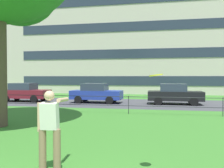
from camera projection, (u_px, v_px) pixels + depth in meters
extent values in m
cube|color=#424247|center=(137.00, 103.00, 19.09)|extent=(80.00, 7.11, 0.01)
cylinder|color=#232328|center=(46.00, 103.00, 14.59)|extent=(0.04, 0.04, 1.00)
cylinder|color=#232328|center=(129.00, 105.00, 13.64)|extent=(0.04, 0.04, 1.00)
cylinder|color=#232328|center=(223.00, 107.00, 12.70)|extent=(0.04, 0.04, 1.00)
cylinder|color=#232328|center=(129.00, 106.00, 13.64)|extent=(29.49, 0.03, 0.03)
cylinder|color=#232328|center=(129.00, 97.00, 13.63)|extent=(29.49, 0.03, 0.03)
cylinder|color=#846B4C|center=(43.00, 150.00, 5.29)|extent=(0.16, 0.16, 0.93)
cylinder|color=#846B4C|center=(57.00, 151.00, 5.25)|extent=(0.16, 0.16, 0.93)
cube|color=silver|center=(50.00, 116.00, 5.25)|extent=(0.38, 0.30, 0.59)
sphere|color=tan|center=(49.00, 96.00, 5.24)|extent=(0.22, 0.22, 0.22)
cylinder|color=tan|center=(63.00, 100.00, 5.53)|extent=(0.15, 0.63, 0.12)
cylinder|color=tan|center=(39.00, 117.00, 5.27)|extent=(0.09, 0.09, 0.62)
cylinder|color=yellow|center=(156.00, 75.00, 4.86)|extent=(0.28, 0.28, 0.06)
cube|color=maroon|center=(25.00, 94.00, 20.52)|extent=(4.02, 1.74, 0.68)
cube|color=#2D3847|center=(23.00, 86.00, 20.53)|extent=(1.92, 1.54, 0.56)
cylinder|color=black|center=(43.00, 97.00, 21.10)|extent=(0.60, 0.21, 0.60)
cylinder|color=black|center=(34.00, 99.00, 19.51)|extent=(0.60, 0.21, 0.60)
cylinder|color=black|center=(17.00, 97.00, 21.55)|extent=(0.60, 0.21, 0.60)
cylinder|color=black|center=(6.00, 98.00, 19.96)|extent=(0.60, 0.21, 0.60)
cube|color=#233899|center=(97.00, 95.00, 19.44)|extent=(4.05, 1.82, 0.68)
cube|color=#2D3847|center=(95.00, 87.00, 19.46)|extent=(1.94, 1.58, 0.56)
cylinder|color=black|center=(114.00, 98.00, 19.96)|extent=(0.61, 0.22, 0.60)
cylinder|color=black|center=(109.00, 100.00, 18.39)|extent=(0.61, 0.22, 0.60)
cylinder|color=black|center=(85.00, 98.00, 20.51)|extent=(0.61, 0.22, 0.60)
cylinder|color=black|center=(78.00, 100.00, 18.94)|extent=(0.61, 0.22, 0.60)
cube|color=black|center=(175.00, 96.00, 18.38)|extent=(4.01, 1.72, 0.68)
cube|color=#2D3847|center=(173.00, 87.00, 18.39)|extent=(1.91, 1.53, 0.56)
cylinder|color=black|center=(191.00, 100.00, 18.95)|extent=(0.60, 0.20, 0.60)
cylinder|color=black|center=(194.00, 102.00, 17.37)|extent=(0.60, 0.20, 0.60)
cylinder|color=black|center=(158.00, 99.00, 19.42)|extent=(0.60, 0.20, 0.60)
cylinder|color=black|center=(158.00, 101.00, 17.83)|extent=(0.60, 0.20, 0.60)
cube|color=beige|center=(146.00, 25.00, 35.70)|extent=(36.33, 14.66, 19.17)
cube|color=#283342|center=(143.00, 81.00, 28.71)|extent=(30.52, 0.06, 1.10)
cube|color=#283342|center=(143.00, 53.00, 28.62)|extent=(30.52, 0.06, 1.10)
cube|color=#283342|center=(143.00, 26.00, 28.53)|extent=(30.52, 0.06, 1.10)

